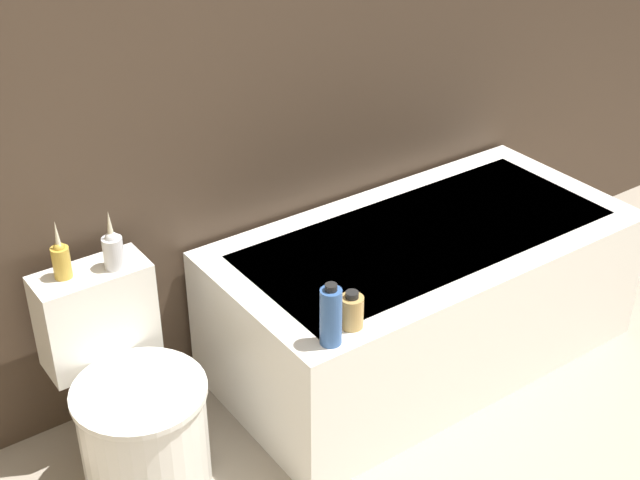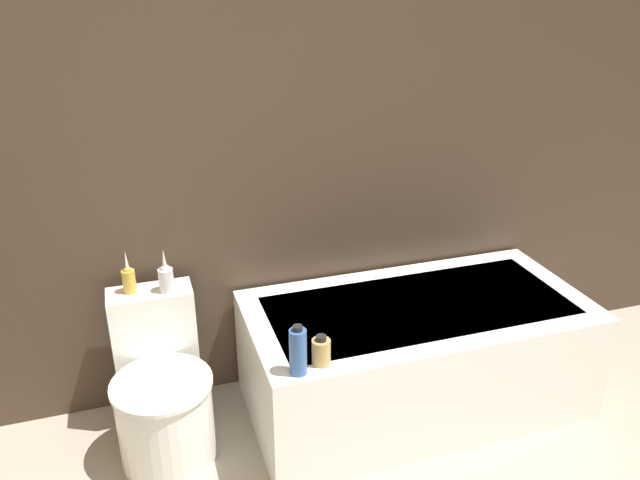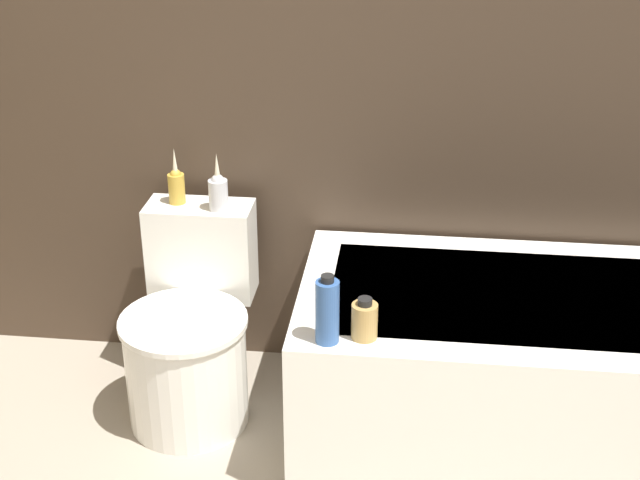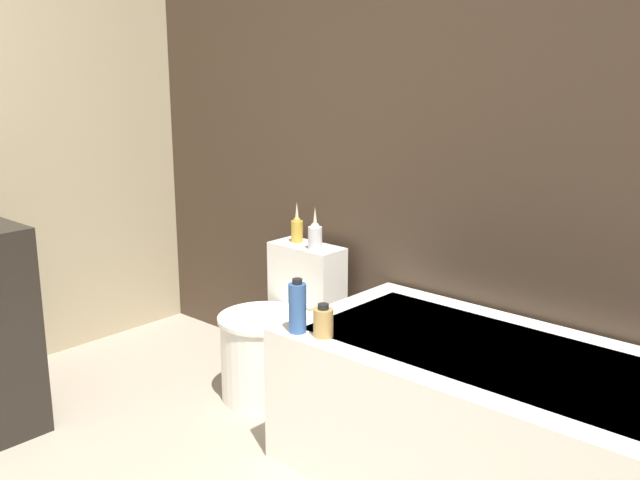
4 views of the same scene
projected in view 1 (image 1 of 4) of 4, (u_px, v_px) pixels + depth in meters
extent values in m
cube|color=#423326|center=(174.00, 39.00, 2.84)|extent=(6.40, 0.06, 2.60)
cube|color=white|center=(422.00, 295.00, 3.42)|extent=(1.59, 0.79, 0.55)
cube|color=#B7BCC6|center=(426.00, 235.00, 3.28)|extent=(1.39, 0.59, 0.01)
cylinder|color=white|center=(145.00, 440.00, 2.85)|extent=(0.41, 0.41, 0.38)
cylinder|color=white|center=(139.00, 391.00, 2.75)|extent=(0.43, 0.43, 0.02)
cube|color=white|center=(96.00, 315.00, 2.89)|extent=(0.37, 0.17, 0.34)
cylinder|color=gold|center=(62.00, 263.00, 2.75)|extent=(0.06, 0.06, 0.10)
sphere|color=gold|center=(59.00, 248.00, 2.72)|extent=(0.04, 0.04, 0.04)
cone|color=beige|center=(57.00, 235.00, 2.70)|extent=(0.02, 0.02, 0.09)
cylinder|color=silver|center=(113.00, 253.00, 2.80)|extent=(0.07, 0.07, 0.11)
sphere|color=silver|center=(111.00, 238.00, 2.77)|extent=(0.04, 0.04, 0.04)
cone|color=beige|center=(110.00, 225.00, 2.75)|extent=(0.02, 0.02, 0.10)
cylinder|color=#335999|center=(331.00, 317.00, 2.66)|extent=(0.07, 0.07, 0.19)
cylinder|color=black|center=(331.00, 287.00, 2.61)|extent=(0.04, 0.04, 0.02)
cylinder|color=tan|center=(352.00, 312.00, 2.75)|extent=(0.08, 0.08, 0.11)
cylinder|color=black|center=(352.00, 295.00, 2.72)|extent=(0.04, 0.04, 0.02)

